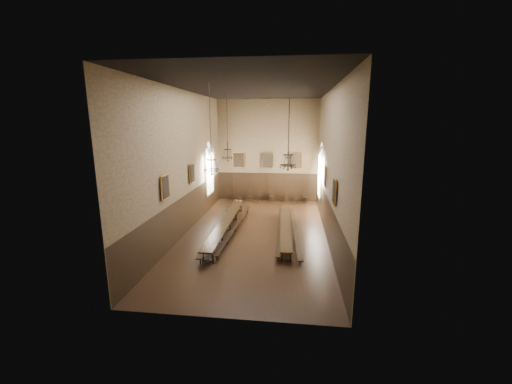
% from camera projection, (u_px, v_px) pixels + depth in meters
% --- Properties ---
extents(floor, '(9.00, 18.00, 0.02)m').
position_uv_depth(floor, '(255.00, 234.00, 20.25)').
color(floor, black).
rests_on(floor, ground).
extents(ceiling, '(9.00, 18.00, 0.02)m').
position_uv_depth(ceiling, '(255.00, 88.00, 18.28)').
color(ceiling, black).
rests_on(ceiling, ground).
extents(wall_back, '(9.00, 0.02, 9.00)m').
position_uv_depth(wall_back, '(267.00, 151.00, 28.00)').
color(wall_back, '#907959').
rests_on(wall_back, ground).
extents(wall_front, '(9.00, 0.02, 9.00)m').
position_uv_depth(wall_front, '(223.00, 200.00, 10.53)').
color(wall_front, '#907959').
rests_on(wall_front, ground).
extents(wall_left, '(0.02, 18.00, 9.00)m').
position_uv_depth(wall_left, '(184.00, 163.00, 19.79)').
color(wall_left, '#907959').
rests_on(wall_left, ground).
extents(wall_right, '(0.02, 18.00, 9.00)m').
position_uv_depth(wall_right, '(330.00, 166.00, 18.74)').
color(wall_right, '#907959').
rests_on(wall_right, ground).
extents(wainscot_panelling, '(9.00, 18.00, 2.50)m').
position_uv_depth(wainscot_panelling, '(255.00, 215.00, 19.98)').
color(wainscot_panelling, black).
rests_on(wainscot_panelling, floor).
extents(table_left, '(0.84, 10.49, 0.82)m').
position_uv_depth(table_left, '(226.00, 226.00, 20.50)').
color(table_left, black).
rests_on(table_left, floor).
extents(table_right, '(0.97, 9.34, 0.73)m').
position_uv_depth(table_right, '(285.00, 228.00, 20.16)').
color(table_right, black).
rests_on(table_right, floor).
extents(bench_left_outer, '(0.95, 10.14, 0.46)m').
position_uv_depth(bench_left_outer, '(217.00, 228.00, 20.45)').
color(bench_left_outer, black).
rests_on(bench_left_outer, floor).
extents(bench_left_inner, '(0.59, 9.68, 0.44)m').
position_uv_depth(bench_left_inner, '(235.00, 228.00, 20.57)').
color(bench_left_inner, black).
rests_on(bench_left_inner, floor).
extents(bench_right_inner, '(0.45, 9.02, 0.41)m').
position_uv_depth(bench_right_inner, '(280.00, 230.00, 20.19)').
color(bench_right_inner, black).
rests_on(bench_right_inner, floor).
extents(bench_right_outer, '(0.83, 9.50, 0.43)m').
position_uv_depth(bench_right_outer, '(295.00, 231.00, 19.97)').
color(bench_right_outer, black).
rests_on(bench_right_outer, floor).
extents(chair_0, '(0.55, 0.55, 0.99)m').
position_uv_depth(chair_0, '(229.00, 197.00, 28.88)').
color(chair_0, black).
rests_on(chair_0, floor).
extents(chair_1, '(0.40, 0.40, 0.86)m').
position_uv_depth(chair_1, '(240.00, 198.00, 28.81)').
color(chair_1, black).
rests_on(chair_1, floor).
extents(chair_2, '(0.44, 0.44, 0.88)m').
position_uv_depth(chair_2, '(250.00, 198.00, 28.69)').
color(chair_2, black).
rests_on(chair_2, floor).
extents(chair_3, '(0.43, 0.43, 0.88)m').
position_uv_depth(chair_3, '(260.00, 198.00, 28.59)').
color(chair_3, black).
rests_on(chair_3, floor).
extents(chair_4, '(0.48, 0.48, 1.01)m').
position_uv_depth(chair_4, '(271.00, 198.00, 28.41)').
color(chair_4, black).
rests_on(chair_4, floor).
extents(chair_5, '(0.49, 0.49, 1.00)m').
position_uv_depth(chair_5, '(283.00, 198.00, 28.33)').
color(chair_5, black).
rests_on(chair_5, floor).
extents(chair_6, '(0.42, 0.42, 0.86)m').
position_uv_depth(chair_6, '(294.00, 199.00, 28.21)').
color(chair_6, black).
rests_on(chair_6, floor).
extents(chair_7, '(0.47, 0.47, 0.95)m').
position_uv_depth(chair_7, '(305.00, 199.00, 28.09)').
color(chair_7, black).
rests_on(chair_7, floor).
extents(chandelier_back_left, '(0.89, 0.89, 4.56)m').
position_uv_depth(chandelier_back_left, '(228.00, 153.00, 22.13)').
color(chandelier_back_left, black).
rests_on(chandelier_back_left, ceiling).
extents(chandelier_back_right, '(0.75, 0.75, 4.96)m').
position_uv_depth(chandelier_back_right, '(288.00, 159.00, 21.52)').
color(chandelier_back_right, black).
rests_on(chandelier_back_right, ceiling).
extents(chandelier_front_left, '(0.85, 0.85, 4.61)m').
position_uv_depth(chandelier_front_left, '(211.00, 164.00, 16.78)').
color(chandelier_front_left, black).
rests_on(chandelier_front_left, ceiling).
extents(chandelier_front_right, '(0.83, 0.83, 4.29)m').
position_uv_depth(chandelier_front_right, '(288.00, 160.00, 16.29)').
color(chandelier_front_right, black).
rests_on(chandelier_front_right, ceiling).
extents(portrait_back_0, '(1.10, 0.12, 1.40)m').
position_uv_depth(portrait_back_0, '(239.00, 160.00, 28.34)').
color(portrait_back_0, gold).
rests_on(portrait_back_0, wall_back).
extents(portrait_back_1, '(1.10, 0.12, 1.40)m').
position_uv_depth(portrait_back_1, '(267.00, 160.00, 28.04)').
color(portrait_back_1, gold).
rests_on(portrait_back_1, wall_back).
extents(portrait_back_2, '(1.10, 0.12, 1.40)m').
position_uv_depth(portrait_back_2, '(296.00, 161.00, 27.74)').
color(portrait_back_2, gold).
rests_on(portrait_back_2, wall_back).
extents(portrait_left_0, '(0.12, 1.00, 1.30)m').
position_uv_depth(portrait_left_0, '(192.00, 173.00, 20.92)').
color(portrait_left_0, gold).
rests_on(portrait_left_0, wall_left).
extents(portrait_left_1, '(0.12, 1.00, 1.30)m').
position_uv_depth(portrait_left_1, '(165.00, 187.00, 16.56)').
color(portrait_left_1, gold).
rests_on(portrait_left_1, wall_left).
extents(portrait_right_0, '(0.12, 1.00, 1.30)m').
position_uv_depth(portrait_right_0, '(326.00, 176.00, 19.90)').
color(portrait_right_0, gold).
rests_on(portrait_right_0, wall_right).
extents(portrait_right_1, '(0.12, 1.00, 1.30)m').
position_uv_depth(portrait_right_1, '(334.00, 191.00, 15.54)').
color(portrait_right_1, gold).
rests_on(portrait_right_1, wall_right).
extents(window_right, '(0.20, 2.20, 4.60)m').
position_uv_depth(window_right, '(320.00, 170.00, 24.32)').
color(window_right, white).
rests_on(window_right, wall_right).
extents(window_left, '(0.20, 2.20, 4.60)m').
position_uv_depth(window_left, '(209.00, 168.00, 25.35)').
color(window_left, white).
rests_on(window_left, wall_left).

